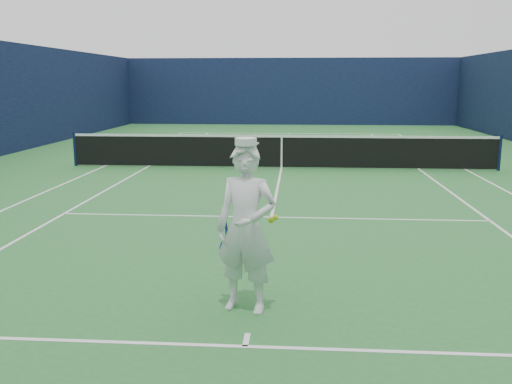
# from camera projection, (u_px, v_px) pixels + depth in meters

# --- Properties ---
(ground) EXTENTS (80.00, 80.00, 0.00)m
(ground) POSITION_uv_depth(u_px,v_px,m) (281.00, 168.00, 17.25)
(ground) COLOR #296E30
(ground) RESTS_ON ground
(court_markings) EXTENTS (11.03, 23.83, 0.01)m
(court_markings) POSITION_uv_depth(u_px,v_px,m) (281.00, 168.00, 17.25)
(court_markings) COLOR white
(court_markings) RESTS_ON ground
(windscreen_fence) EXTENTS (20.12, 36.12, 4.00)m
(windscreen_fence) POSITION_uv_depth(u_px,v_px,m) (282.00, 102.00, 16.87)
(windscreen_fence) COLOR #0F1838
(windscreen_fence) RESTS_ON ground
(tennis_net) EXTENTS (12.88, 0.09, 1.07)m
(tennis_net) POSITION_uv_depth(u_px,v_px,m) (282.00, 150.00, 17.15)
(tennis_net) COLOR #141E4C
(tennis_net) RESTS_ON ground
(tennis_player) EXTENTS (0.79, 0.66, 1.97)m
(tennis_player) POSITION_uv_depth(u_px,v_px,m) (246.00, 228.00, 6.37)
(tennis_player) COLOR white
(tennis_player) RESTS_ON ground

